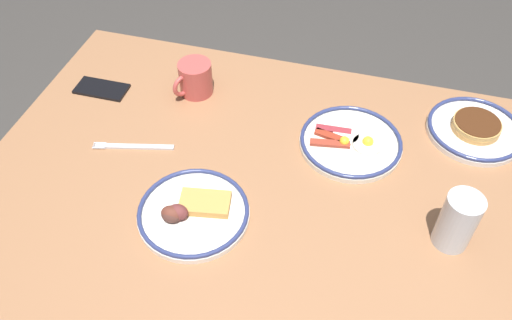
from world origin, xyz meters
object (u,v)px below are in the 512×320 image
cell_phone (102,89)px  plate_far_companion (192,212)px  plate_near_main (475,129)px  drinking_glass (457,223)px  plate_center_pancakes (351,142)px  fork_near (133,147)px  coffee_mug (195,78)px

cell_phone → plate_far_companion: bearing=138.6°
plate_near_main → drinking_glass: size_ratio=1.75×
plate_near_main → cell_phone: plate_near_main is taller
cell_phone → plate_near_main: bearing=-174.8°
plate_far_companion → drinking_glass: drinking_glass is taller
drinking_glass → plate_center_pancakes: bearing=-42.5°
drinking_glass → cell_phone: 0.98m
plate_far_companion → cell_phone: plate_far_companion is taller
plate_far_companion → drinking_glass: (-0.55, -0.09, 0.05)m
drinking_glass → fork_near: drinking_glass is taller
plate_near_main → drinking_glass: bearing=81.7°
coffee_mug → fork_near: 0.26m
plate_far_companion → coffee_mug: 0.43m
plate_far_companion → cell_phone: size_ratio=1.73×
drinking_glass → fork_near: bearing=-5.5°
plate_near_main → coffee_mug: (0.74, 0.04, 0.03)m
plate_near_main → plate_far_companion: (0.60, 0.44, -0.00)m
fork_near → plate_far_companion: bearing=143.7°
plate_center_pancakes → plate_near_main: bearing=-156.5°
coffee_mug → plate_near_main: bearing=-177.2°
drinking_glass → fork_near: (0.77, -0.07, -0.06)m
drinking_glass → fork_near: 0.77m
plate_far_companion → plate_near_main: bearing=-143.6°
plate_center_pancakes → cell_phone: bearing=-2.5°
plate_center_pancakes → cell_phone: plate_center_pancakes is taller
plate_near_main → plate_center_pancakes: 0.33m
plate_center_pancakes → plate_far_companion: 0.44m
plate_near_main → coffee_mug: size_ratio=2.07×
plate_near_main → plate_far_companion: plate_far_companion is taller
plate_far_companion → coffee_mug: (0.14, -0.41, 0.03)m
plate_near_main → cell_phone: size_ratio=1.67×
fork_near → cell_phone: bearing=-45.7°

